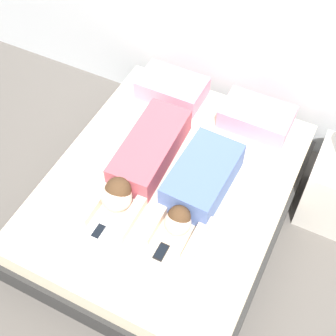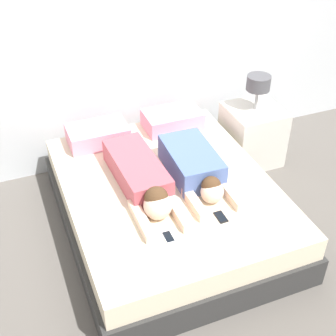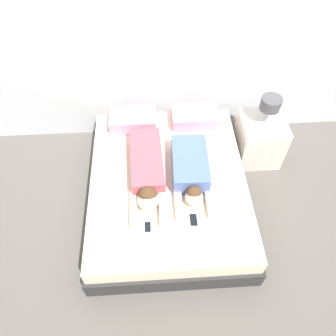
% 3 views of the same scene
% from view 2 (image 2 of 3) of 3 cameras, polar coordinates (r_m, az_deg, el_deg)
% --- Properties ---
extents(ground_plane, '(12.00, 12.00, 0.00)m').
position_cam_2_polar(ground_plane, '(3.93, -0.00, -6.93)').
color(ground_plane, '#5B5651').
extents(wall_back, '(12.00, 0.06, 2.60)m').
position_cam_2_polar(wall_back, '(4.20, -6.06, 16.67)').
color(wall_back, silver).
rests_on(wall_back, ground_plane).
extents(bed, '(1.62, 2.00, 0.44)m').
position_cam_2_polar(bed, '(3.79, -0.00, -4.55)').
color(bed, '#2D2D2D').
rests_on(bed, ground_plane).
extents(pillow_head_left, '(0.52, 0.33, 0.16)m').
position_cam_2_polar(pillow_head_left, '(4.13, -8.56, 4.05)').
color(pillow_head_left, pink).
rests_on(pillow_head_left, bed).
extents(pillow_head_right, '(0.52, 0.33, 0.16)m').
position_cam_2_polar(pillow_head_right, '(4.31, 0.55, 5.94)').
color(pillow_head_right, pink).
rests_on(pillow_head_right, bed).
extents(person_left, '(0.34, 1.08, 0.23)m').
position_cam_2_polar(person_left, '(3.54, -3.17, -1.36)').
color(person_left, '#B24C59').
rests_on(person_left, bed).
extents(person_right, '(0.37, 0.88, 0.22)m').
position_cam_2_polar(person_right, '(3.65, 3.32, 0.09)').
color(person_right, '#4C66A5').
rests_on(person_right, bed).
extents(cell_phone_left, '(0.06, 0.12, 0.01)m').
position_cam_2_polar(cell_phone_left, '(3.20, 0.04, -8.43)').
color(cell_phone_left, silver).
rests_on(cell_phone_left, bed).
extents(cell_phone_right, '(0.06, 0.12, 0.01)m').
position_cam_2_polar(cell_phone_right, '(3.37, 6.46, -5.95)').
color(cell_phone_right, black).
rests_on(cell_phone_right, bed).
extents(nightstand, '(0.50, 0.50, 0.90)m').
position_cam_2_polar(nightstand, '(4.59, 10.23, 4.28)').
color(nightstand, beige).
rests_on(nightstand, ground_plane).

